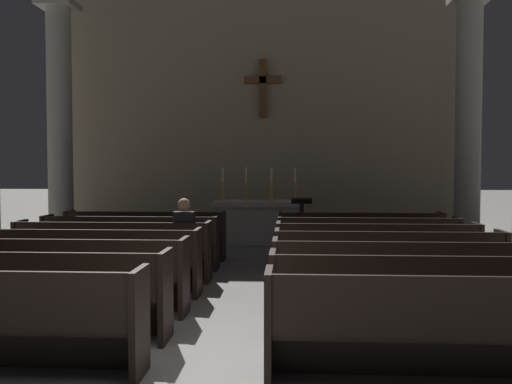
{
  "coord_description": "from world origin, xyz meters",
  "views": [
    {
      "loc": [
        0.73,
        -4.8,
        1.82
      ],
      "look_at": [
        0.0,
        7.54,
        1.26
      ],
      "focal_mm": 40.24,
      "sensor_mm": 36.0,
      "label": 1
    }
  ],
  "objects": [
    {
      "name": "ground_plane",
      "position": [
        0.0,
        0.0,
        0.0
      ],
      "size": [
        80.0,
        80.0,
        0.0
      ],
      "primitive_type": "plane",
      "color": "slate"
    },
    {
      "name": "pew_left_row_2",
      "position": [
        -2.07,
        0.99,
        0.48
      ],
      "size": [
        3.1,
        0.5,
        0.95
      ],
      "color": "black",
      "rests_on": "ground"
    },
    {
      "name": "pew_left_row_3",
      "position": [
        -2.07,
        2.02,
        0.48
      ],
      "size": [
        3.1,
        0.5,
        0.95
      ],
      "color": "black",
      "rests_on": "ground"
    },
    {
      "name": "pew_left_row_4",
      "position": [
        -2.07,
        3.05,
        0.48
      ],
      "size": [
        3.1,
        0.5,
        0.95
      ],
      "color": "black",
      "rests_on": "ground"
    },
    {
      "name": "pew_left_row_5",
      "position": [
        -2.07,
        4.08,
        0.48
      ],
      "size": [
        3.1,
        0.5,
        0.95
      ],
      "color": "black",
      "rests_on": "ground"
    },
    {
      "name": "pew_left_row_6",
      "position": [
        -2.07,
        5.12,
        0.48
      ],
      "size": [
        3.1,
        0.5,
        0.95
      ],
      "color": "black",
      "rests_on": "ground"
    },
    {
      "name": "pew_left_row_7",
      "position": [
        -2.07,
        6.15,
        0.48
      ],
      "size": [
        3.1,
        0.5,
        0.95
      ],
      "color": "black",
      "rests_on": "ground"
    },
    {
      "name": "pew_right_row_1",
      "position": [
        2.07,
        -0.04,
        0.48
      ],
      "size": [
        3.1,
        0.5,
        0.95
      ],
      "color": "black",
      "rests_on": "ground"
    },
    {
      "name": "pew_right_row_2",
      "position": [
        2.07,
        0.99,
        0.48
      ],
      "size": [
        3.1,
        0.5,
        0.95
      ],
      "color": "black",
      "rests_on": "ground"
    },
    {
      "name": "pew_right_row_3",
      "position": [
        2.07,
        2.02,
        0.48
      ],
      "size": [
        3.1,
        0.5,
        0.95
      ],
      "color": "black",
      "rests_on": "ground"
    },
    {
      "name": "pew_right_row_4",
      "position": [
        2.07,
        3.05,
        0.48
      ],
      "size": [
        3.1,
        0.5,
        0.95
      ],
      "color": "black",
      "rests_on": "ground"
    },
    {
      "name": "pew_right_row_5",
      "position": [
        2.07,
        4.08,
        0.48
      ],
      "size": [
        3.1,
        0.5,
        0.95
      ],
      "color": "black",
      "rests_on": "ground"
    },
    {
      "name": "pew_right_row_6",
      "position": [
        2.07,
        5.12,
        0.48
      ],
      "size": [
        3.1,
        0.5,
        0.95
      ],
      "color": "black",
      "rests_on": "ground"
    },
    {
      "name": "pew_right_row_7",
      "position": [
        2.07,
        6.15,
        0.48
      ],
      "size": [
        3.1,
        0.5,
        0.95
      ],
      "color": "black",
      "rests_on": "ground"
    },
    {
      "name": "column_left_third",
      "position": [
        -4.95,
        9.09,
        2.84
      ],
      "size": [
        0.9,
        0.9,
        5.85
      ],
      "color": "#9E998E",
      "rests_on": "ground"
    },
    {
      "name": "column_right_third",
      "position": [
        4.95,
        9.09,
        2.84
      ],
      "size": [
        0.9,
        0.9,
        5.85
      ],
      "color": "#9E998E",
      "rests_on": "ground"
    },
    {
      "name": "altar",
      "position": [
        0.0,
        8.65,
        0.53
      ],
      "size": [
        2.2,
        0.9,
        1.01
      ],
      "color": "#A8A399",
      "rests_on": "ground"
    },
    {
      "name": "candlestick_outer_left",
      "position": [
        -0.85,
        8.65,
        1.27
      ],
      "size": [
        0.16,
        0.16,
        0.78
      ],
      "color": "#B79338",
      "rests_on": "altar"
    },
    {
      "name": "candlestick_inner_left",
      "position": [
        -0.3,
        8.65,
        1.27
      ],
      "size": [
        0.16,
        0.16,
        0.78
      ],
      "color": "#B79338",
      "rests_on": "altar"
    },
    {
      "name": "candlestick_inner_right",
      "position": [
        0.3,
        8.65,
        1.27
      ],
      "size": [
        0.16,
        0.16,
        0.78
      ],
      "color": "#B79338",
      "rests_on": "altar"
    },
    {
      "name": "candlestick_outer_right",
      "position": [
        0.85,
        8.65,
        1.27
      ],
      "size": [
        0.16,
        0.16,
        0.78
      ],
      "color": "#B79338",
      "rests_on": "altar"
    },
    {
      "name": "apse_with_cross",
      "position": [
        0.0,
        10.91,
        3.55
      ],
      "size": [
        10.86,
        0.44,
        7.09
      ],
      "color": "gray",
      "rests_on": "ground"
    },
    {
      "name": "lectern",
      "position": [
        0.98,
        7.45,
        0.55
      ],
      "size": [
        0.44,
        0.36,
        1.15
      ],
      "color": "black",
      "rests_on": "ground"
    },
    {
      "name": "lone_worshipper",
      "position": [
        -0.92,
        4.12,
        0.69
      ],
      "size": [
        0.32,
        0.43,
        1.32
      ],
      "color": "#26262B",
      "rests_on": "ground"
    }
  ]
}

